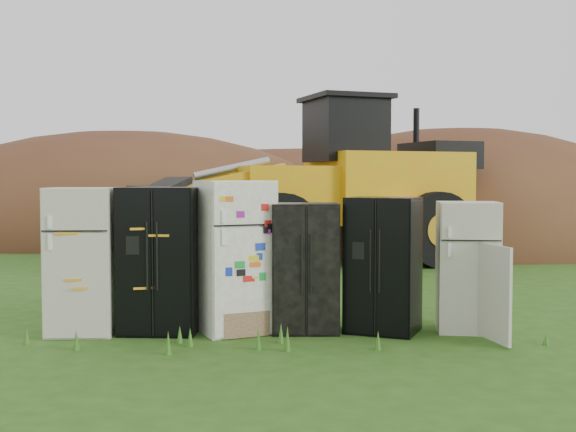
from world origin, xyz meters
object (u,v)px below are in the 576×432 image
fridge_leftmost (83,261)px  fridge_dark_mid (305,267)px  fridge_black_side (160,260)px  fridge_sticker (235,256)px  wheel_loader (306,180)px  fridge_black_right (383,265)px  fridge_open_door (467,266)px

fridge_leftmost → fridge_dark_mid: fridge_leftmost is taller
fridge_black_side → fridge_sticker: bearing=4.7°
fridge_leftmost → wheel_loader: size_ratio=0.23×
fridge_black_right → fridge_open_door: (1.08, 0.05, -0.03)m
fridge_sticker → fridge_open_door: (2.96, 0.02, -0.13)m
fridge_sticker → fridge_dark_mid: bearing=-23.0°
wheel_loader → fridge_leftmost: bearing=-132.4°
fridge_leftmost → fridge_open_door: bearing=-0.9°
fridge_black_side → fridge_black_right: size_ratio=1.07×
fridge_black_side → fridge_dark_mid: 1.84m
fridge_leftmost → fridge_black_right: size_ratio=1.07×
wheel_loader → fridge_open_door: bearing=-94.5°
fridge_sticker → wheel_loader: 7.14m
fridge_leftmost → fridge_dark_mid: 2.79m
fridge_leftmost → fridge_sticker: size_ratio=0.95×
fridge_dark_mid → wheel_loader: bearing=87.9°
fridge_black_side → wheel_loader: bearing=77.5°
fridge_sticker → fridge_black_right: (1.88, -0.03, -0.10)m
fridge_sticker → fridge_open_door: fridge_sticker is taller
fridge_black_right → fridge_black_side: bearing=-157.5°
fridge_black_right → fridge_open_door: size_ratio=1.04×
fridge_black_side → fridge_dark_mid: size_ratio=1.12×
fridge_open_door → fridge_sticker: bearing=-171.8°
fridge_sticker → wheel_loader: bearing=57.1°
fridge_sticker → fridge_black_right: 1.88m
fridge_open_door → fridge_leftmost: bearing=-171.2°
fridge_black_side → fridge_dark_mid: (1.83, 0.01, -0.10)m
fridge_leftmost → fridge_sticker: 1.90m
fridge_dark_mid → fridge_black_right: fridge_black_right is taller
fridge_leftmost → fridge_open_door: fridge_leftmost is taller
fridge_open_door → wheel_loader: (-1.79, 6.97, 1.08)m
fridge_dark_mid → fridge_open_door: 2.07m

